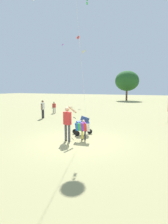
{
  "coord_description": "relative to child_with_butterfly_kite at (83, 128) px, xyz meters",
  "views": [
    {
      "loc": [
        4.04,
        -8.1,
        2.59
      ],
      "look_at": [
        -0.1,
        1.12,
        1.3
      ],
      "focal_mm": 30.95,
      "sensor_mm": 36.0,
      "label": 1
    }
  ],
  "objects": [
    {
      "name": "person_back_turned",
      "position": [
        -6.84,
        7.93,
        0.07
      ],
      "size": [
        0.28,
        0.3,
        1.16
      ],
      "color": "#4C4C51",
      "rests_on": "ground"
    },
    {
      "name": "person_sitting_far",
      "position": [
        -5.93,
        4.82,
        0.29
      ],
      "size": [
        0.27,
        0.48,
        1.53
      ],
      "color": "#232328",
      "rests_on": "ground"
    },
    {
      "name": "ground_plane",
      "position": [
        -0.21,
        -0.34,
        -0.61
      ],
      "size": [
        120.0,
        120.0,
        0.0
      ],
      "primitive_type": "plane",
      "color": "#938E5B"
    },
    {
      "name": "child_with_butterfly_kite",
      "position": [
        0.0,
        0.0,
        0.0
      ],
      "size": [
        0.74,
        0.37,
        1.02
      ],
      "color": "#232328",
      "rests_on": "ground"
    },
    {
      "name": "stroller",
      "position": [
        -0.5,
        1.06,
        -0.0
      ],
      "size": [
        1.01,
        0.94,
        1.03
      ],
      "color": "black",
      "rests_on": "ground"
    },
    {
      "name": "person_adult_flyer",
      "position": [
        -0.62,
        -0.48,
        0.4
      ],
      "size": [
        0.65,
        0.5,
        1.75
      ],
      "color": "#4C4C51",
      "rests_on": "ground"
    },
    {
      "name": "distant_kites_cluster",
      "position": [
        -3.96,
        20.53,
        9.32
      ],
      "size": [
        28.08,
        11.24,
        8.13
      ],
      "color": "white"
    }
  ]
}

